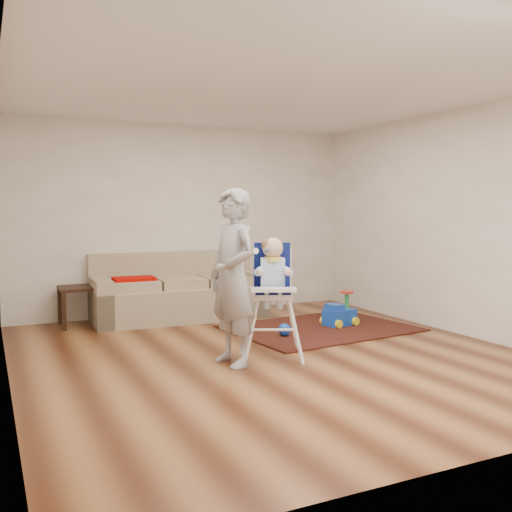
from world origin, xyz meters
name	(u,v)px	position (x,y,z in m)	size (l,w,h in m)	color
ground	(273,355)	(0.00, 0.00, 0.00)	(5.50, 5.50, 0.00)	#441F0E
room_envelope	(251,175)	(0.00, 0.53, 1.88)	(5.04, 5.52, 2.72)	beige
sofa	(179,286)	(-0.26, 2.30, 0.45)	(2.36, 1.03, 0.90)	gray
side_table	(80,306)	(-1.56, 2.40, 0.26)	(0.51, 0.51, 0.51)	black
area_rug	(320,328)	(1.13, 0.89, 0.01)	(2.18, 1.64, 0.02)	black
ride_on_toy	(340,308)	(1.44, 0.92, 0.23)	(0.40, 0.28, 0.43)	blue
toy_ball	(285,330)	(0.50, 0.67, 0.09)	(0.15, 0.15, 0.15)	blue
high_chair	(273,300)	(-0.04, -0.06, 0.59)	(0.76, 0.76, 1.23)	white
adult	(233,277)	(-0.51, -0.14, 0.85)	(0.62, 0.41, 1.71)	#97979A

